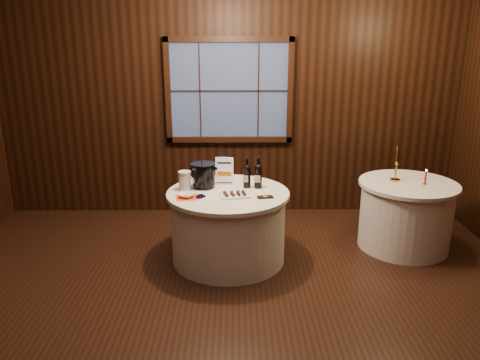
{
  "coord_description": "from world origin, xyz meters",
  "views": [
    {
      "loc": [
        0.08,
        -3.62,
        2.33
      ],
      "look_at": [
        0.12,
        0.9,
        0.93
      ],
      "focal_mm": 35.0,
      "sensor_mm": 36.0,
      "label": 1
    }
  ],
  "objects_px": {
    "brass_candlestick": "(396,168)",
    "port_bottle_left": "(247,174)",
    "main_table": "(228,226)",
    "ice_bucket": "(204,175)",
    "chocolate_plate": "(235,195)",
    "glass_pitcher": "(185,180)",
    "chocolate_box": "(265,197)",
    "cracker_bowl": "(187,195)",
    "side_table": "(405,215)",
    "port_bottle_right": "(258,174)",
    "grape_bunch": "(201,197)",
    "red_candle": "(425,179)",
    "sign_stand": "(225,175)"
  },
  "relations": [
    {
      "from": "brass_candlestick",
      "to": "cracker_bowl",
      "type": "bearing_deg",
      "value": -166.64
    },
    {
      "from": "chocolate_box",
      "to": "red_candle",
      "type": "bearing_deg",
      "value": 5.68
    },
    {
      "from": "chocolate_box",
      "to": "main_table",
      "type": "bearing_deg",
      "value": 146.12
    },
    {
      "from": "glass_pitcher",
      "to": "grape_bunch",
      "type": "bearing_deg",
      "value": -35.68
    },
    {
      "from": "port_bottle_left",
      "to": "chocolate_box",
      "type": "bearing_deg",
      "value": -39.99
    },
    {
      "from": "port_bottle_right",
      "to": "ice_bucket",
      "type": "height_order",
      "value": "port_bottle_right"
    },
    {
      "from": "main_table",
      "to": "port_bottle_right",
      "type": "height_order",
      "value": "port_bottle_right"
    },
    {
      "from": "chocolate_box",
      "to": "grape_bunch",
      "type": "relative_size",
      "value": 1.0
    },
    {
      "from": "chocolate_plate",
      "to": "brass_candlestick",
      "type": "bearing_deg",
      "value": 15.94
    },
    {
      "from": "port_bottle_left",
      "to": "chocolate_plate",
      "type": "distance_m",
      "value": 0.34
    },
    {
      "from": "main_table",
      "to": "chocolate_box",
      "type": "height_order",
      "value": "chocolate_box"
    },
    {
      "from": "chocolate_plate",
      "to": "grape_bunch",
      "type": "height_order",
      "value": "chocolate_plate"
    },
    {
      "from": "brass_candlestick",
      "to": "port_bottle_left",
      "type": "bearing_deg",
      "value": -172.52
    },
    {
      "from": "sign_stand",
      "to": "glass_pitcher",
      "type": "height_order",
      "value": "sign_stand"
    },
    {
      "from": "sign_stand",
      "to": "red_candle",
      "type": "height_order",
      "value": "sign_stand"
    },
    {
      "from": "sign_stand",
      "to": "red_candle",
      "type": "xyz_separation_m",
      "value": [
        2.19,
        -0.05,
        -0.04
      ]
    },
    {
      "from": "ice_bucket",
      "to": "cracker_bowl",
      "type": "relative_size",
      "value": 1.7
    },
    {
      "from": "port_bottle_left",
      "to": "cracker_bowl",
      "type": "bearing_deg",
      "value": -129.76
    },
    {
      "from": "main_table",
      "to": "red_candle",
      "type": "relative_size",
      "value": 7.36
    },
    {
      "from": "port_bottle_right",
      "to": "main_table",
      "type": "bearing_deg",
      "value": -144.42
    },
    {
      "from": "side_table",
      "to": "glass_pitcher",
      "type": "height_order",
      "value": "glass_pitcher"
    },
    {
      "from": "main_table",
      "to": "chocolate_plate",
      "type": "relative_size",
      "value": 3.73
    },
    {
      "from": "cracker_bowl",
      "to": "brass_candlestick",
      "type": "xyz_separation_m",
      "value": [
        2.28,
        0.54,
        0.12
      ]
    },
    {
      "from": "ice_bucket",
      "to": "chocolate_box",
      "type": "xyz_separation_m",
      "value": [
        0.64,
        -0.34,
        -0.13
      ]
    },
    {
      "from": "port_bottle_right",
      "to": "glass_pitcher",
      "type": "bearing_deg",
      "value": -163.46
    },
    {
      "from": "port_bottle_left",
      "to": "red_candle",
      "type": "distance_m",
      "value": 1.95
    },
    {
      "from": "chocolate_box",
      "to": "glass_pitcher",
      "type": "relative_size",
      "value": 0.81
    },
    {
      "from": "main_table",
      "to": "side_table",
      "type": "relative_size",
      "value": 1.19
    },
    {
      "from": "side_table",
      "to": "port_bottle_left",
      "type": "bearing_deg",
      "value": -175.24
    },
    {
      "from": "ice_bucket",
      "to": "brass_candlestick",
      "type": "bearing_deg",
      "value": 5.88
    },
    {
      "from": "chocolate_plate",
      "to": "cracker_bowl",
      "type": "xyz_separation_m",
      "value": [
        -0.49,
        -0.03,
        0.01
      ]
    },
    {
      "from": "ice_bucket",
      "to": "glass_pitcher",
      "type": "height_order",
      "value": "ice_bucket"
    },
    {
      "from": "port_bottle_right",
      "to": "chocolate_plate",
      "type": "height_order",
      "value": "port_bottle_right"
    },
    {
      "from": "main_table",
      "to": "chocolate_box",
      "type": "bearing_deg",
      "value": -26.54
    },
    {
      "from": "chocolate_plate",
      "to": "ice_bucket",
      "type": "bearing_deg",
      "value": 138.77
    },
    {
      "from": "grape_bunch",
      "to": "cracker_bowl",
      "type": "bearing_deg",
      "value": 168.77
    },
    {
      "from": "glass_pitcher",
      "to": "brass_candlestick",
      "type": "xyz_separation_m",
      "value": [
        2.32,
        0.28,
        0.04
      ]
    },
    {
      "from": "main_table",
      "to": "port_bottle_right",
      "type": "xyz_separation_m",
      "value": [
        0.32,
        0.13,
        0.53
      ]
    },
    {
      "from": "ice_bucket",
      "to": "red_candle",
      "type": "height_order",
      "value": "ice_bucket"
    },
    {
      "from": "port_bottle_left",
      "to": "main_table",
      "type": "bearing_deg",
      "value": -120.64
    },
    {
      "from": "port_bottle_left",
      "to": "chocolate_box",
      "type": "xyz_separation_m",
      "value": [
        0.18,
        -0.34,
        -0.14
      ]
    },
    {
      "from": "brass_candlestick",
      "to": "glass_pitcher",
      "type": "bearing_deg",
      "value": -173.05
    },
    {
      "from": "chocolate_box",
      "to": "grape_bunch",
      "type": "height_order",
      "value": "grape_bunch"
    },
    {
      "from": "glass_pitcher",
      "to": "brass_candlestick",
      "type": "relative_size",
      "value": 0.5
    },
    {
      "from": "main_table",
      "to": "ice_bucket",
      "type": "relative_size",
      "value": 4.82
    },
    {
      "from": "port_bottle_right",
      "to": "brass_candlestick",
      "type": "xyz_separation_m",
      "value": [
        1.55,
        0.24,
        -0.0
      ]
    },
    {
      "from": "side_table",
      "to": "port_bottle_right",
      "type": "relative_size",
      "value": 3.16
    },
    {
      "from": "grape_bunch",
      "to": "brass_candlestick",
      "type": "relative_size",
      "value": 0.4
    },
    {
      "from": "sign_stand",
      "to": "brass_candlestick",
      "type": "distance_m",
      "value": 1.91
    },
    {
      "from": "port_bottle_right",
      "to": "brass_candlestick",
      "type": "distance_m",
      "value": 1.57
    }
  ]
}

